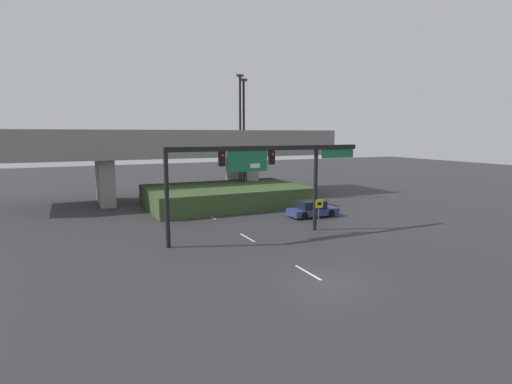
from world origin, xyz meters
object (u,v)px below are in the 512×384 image
Objects in this scene: highway_light_pole_far at (244,137)px; highway_light_pole_near at (240,135)px; parked_sedan_near_right at (312,209)px; speed_limit_sign at (319,211)px; signal_gantry at (262,164)px.

highway_light_pole_near is at bearing 166.01° from highway_light_pole_far.
highway_light_pole_near is 12.79m from parked_sedan_near_right.
highway_light_pole_far is (1.11, 15.90, 5.09)m from speed_limit_sign.
parked_sedan_near_right is at bearing -81.58° from highway_light_pole_far.
highway_light_pole_near is 3.08× the size of parked_sedan_near_right.
speed_limit_sign is at bearing -92.65° from highway_light_pole_near.
speed_limit_sign is (4.06, -0.90, -3.36)m from signal_gantry.
speed_limit_sign is at bearing -12.45° from signal_gantry.
parked_sedan_near_right is (1.98, -10.97, -6.28)m from highway_light_pole_near.
highway_light_pole_near reaches higher than speed_limit_sign.
highway_light_pole_far is at bearing 70.99° from signal_gantry.
signal_gantry is 1.13× the size of highway_light_pole_far.
highway_light_pole_far is (0.37, -0.09, -0.21)m from highway_light_pole_near.
signal_gantry is at bearing 167.55° from speed_limit_sign.
highway_light_pole_far is at bearing -13.99° from highway_light_pole_near.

